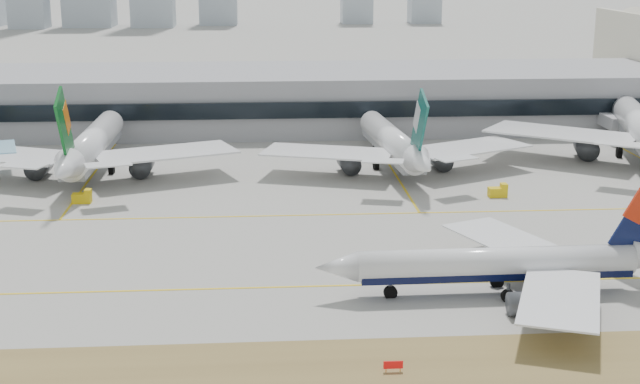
{
  "coord_description": "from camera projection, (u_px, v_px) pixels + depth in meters",
  "views": [
    {
      "loc": [
        -0.25,
        -121.98,
        45.41
      ],
      "look_at": [
        9.48,
        18.0,
        7.5
      ],
      "focal_mm": 50.0,
      "sensor_mm": 36.0,
      "label": 1
    }
  ],
  "objects": [
    {
      "name": "taxiing_airliner",
      "position": [
        510.0,
        264.0,
        121.26
      ],
      "size": [
        52.4,
        45.62,
        17.63
      ],
      "rotation": [
        0.0,
        0.0,
        3.16
      ],
      "color": "white",
      "rests_on": "ground"
    },
    {
      "name": "gse_c",
      "position": [
        498.0,
        191.0,
        170.5
      ],
      "size": [
        3.55,
        2.0,
        2.6
      ],
      "color": "#E2BC0B",
      "rests_on": "ground"
    },
    {
      "name": "ground",
      "position": [
        264.0,
        275.0,
        129.34
      ],
      "size": [
        3000.0,
        3000.0,
        0.0
      ],
      "primitive_type": "plane",
      "color": "gray",
      "rests_on": "ground"
    },
    {
      "name": "terminal",
      "position": [
        260.0,
        99.0,
        237.97
      ],
      "size": [
        280.0,
        43.1,
        15.0
      ],
      "color": "gray",
      "rests_on": "ground"
    },
    {
      "name": "hold_sign_right",
      "position": [
        393.0,
        365.0,
        99.24
      ],
      "size": [
        2.2,
        0.15,
        1.35
      ],
      "color": "red",
      "rests_on": "ground"
    },
    {
      "name": "gse_b",
      "position": [
        83.0,
        197.0,
        166.35
      ],
      "size": [
        3.55,
        2.0,
        2.6
      ],
      "color": "#E2BC0B",
      "rests_on": "ground"
    },
    {
      "name": "widebody_cathay",
      "position": [
        394.0,
        144.0,
        190.47
      ],
      "size": [
        58.94,
        57.84,
        21.07
      ],
      "rotation": [
        0.0,
        0.0,
        1.65
      ],
      "color": "white",
      "rests_on": "ground"
    },
    {
      "name": "widebody_eva",
      "position": [
        91.0,
        147.0,
        185.81
      ],
      "size": [
        62.98,
        61.4,
        22.44
      ],
      "rotation": [
        0.0,
        0.0,
        1.56
      ],
      "color": "white",
      "rests_on": "ground"
    }
  ]
}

